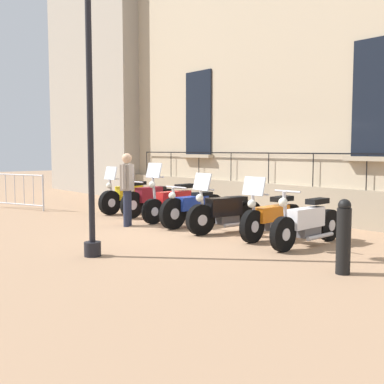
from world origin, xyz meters
name	(u,v)px	position (x,y,z in m)	size (l,w,h in m)	color
ground_plane	(201,225)	(0.00, 0.00, 0.00)	(60.00, 60.00, 0.00)	#9E7A5B
building_facade	(280,73)	(-2.78, 0.00, 3.79)	(0.82, 13.27, 7.85)	tan
motorcycle_yellow	(130,197)	(0.00, -3.03, 0.43)	(2.10, 0.55, 1.31)	black
motorcycle_maroon	(150,199)	(-0.03, -2.08, 0.45)	(1.98, 0.64, 0.96)	black
motorcycle_red	(175,203)	(0.02, -0.96, 0.45)	(2.09, 0.57, 1.45)	black
motorcycle_blue	(193,208)	(0.21, -0.03, 0.42)	(1.97, 0.66, 0.95)	black
motorcycle_black	(225,212)	(0.23, 1.02, 0.43)	(1.94, 0.69, 1.28)	black
motorcycle_orange	(272,218)	(-0.03, 2.11, 0.41)	(1.98, 0.58, 1.26)	black
motorcycle_white	(307,224)	(0.09, 3.04, 0.41)	(2.08, 0.53, 1.06)	black
lamppost	(88,22)	(3.50, 1.23, 3.79)	(0.33, 1.03, 5.16)	black
crowd_barrier	(19,190)	(2.09, -5.75, 0.56)	(0.74, 1.86, 1.05)	#B7B7BF
bollard	(344,236)	(1.34, 4.56, 0.54)	(0.20, 0.20, 1.08)	black
pedestrian_standing	(127,185)	(1.36, -1.03, 0.95)	(0.44, 0.40, 1.68)	#23283D
distant_building	(138,63)	(-4.50, -9.25, 5.47)	(5.33, 6.11, 10.95)	#9E9384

